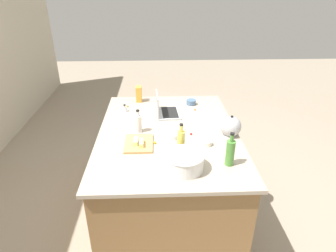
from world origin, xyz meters
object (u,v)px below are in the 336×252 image
laptop (165,110)px  mixing_bowl_large (184,161)px  ramekin_wide (173,136)px  ramekin_medium (191,102)px  kettle (231,127)px  butter_stick_left (141,143)px  kitchen_timer (125,108)px  cutting_board (139,143)px  candy_bag (139,94)px  bottle_vinegar (138,123)px  bottle_oil (181,142)px  butter_stick_right (136,141)px  ramekin_small (208,143)px  bottle_olive (230,152)px

laptop → mixing_bowl_large: 0.95m
ramekin_wide → ramekin_medium: bearing=-17.7°
kettle → butter_stick_left: (-0.18, 0.77, -0.04)m
butter_stick_left → ramekin_wide: 0.30m
laptop → kitchen_timer: (0.08, 0.41, -0.01)m
cutting_board → ramekin_medium: (0.83, -0.53, 0.02)m
kettle → cutting_board: size_ratio=0.72×
ramekin_medium → mixing_bowl_large: bearing=171.3°
kitchen_timer → candy_bag: bearing=-25.7°
cutting_board → bottle_vinegar: bearing=3.2°
kitchen_timer → cutting_board: bearing=-165.3°
bottle_vinegar → cutting_board: bearing=-176.8°
laptop → bottle_oil: size_ratio=1.25×
butter_stick_right → ramekin_small: (-0.03, -0.59, -0.02)m
kettle → kitchen_timer: size_ratio=2.77×
butter_stick_left → ramekin_small: size_ratio=1.50×
bottle_oil → ramekin_wide: size_ratio=3.18×
bottle_oil → cutting_board: size_ratio=0.87×
kettle → candy_bag: (0.81, 0.84, 0.01)m
cutting_board → mixing_bowl_large: bearing=-136.1°
butter_stick_left → mixing_bowl_large: bearing=-134.8°
butter_stick_left → candy_bag: bearing=3.8°
bottle_olive → cutting_board: bearing=65.2°
bottle_olive → bottle_vinegar: bearing=52.2°
cutting_board → ramekin_small: ramekin_small is taller
butter_stick_left → ramekin_wide: bearing=-63.9°
kettle → kitchen_timer: bearing=61.2°
bottle_oil → kitchen_timer: 0.97m
bottle_oil → butter_stick_right: size_ratio=2.34×
butter_stick_left → cutting_board: bearing=30.5°
bottle_vinegar → ramekin_small: bottle_vinegar is taller
laptop → bottle_olive: 1.01m
cutting_board → ramekin_small: 0.57m
bottle_vinegar → kitchen_timer: bottle_vinegar is taller
bottle_olive → candy_bag: 1.45m
bottle_olive → cutting_board: size_ratio=0.89×
cutting_board → ramekin_medium: 0.98m
mixing_bowl_large → ramekin_small: mixing_bowl_large is taller
butter_stick_right → ramekin_wide: (0.10, -0.31, -0.02)m
bottle_oil → bottle_vinegar: 0.51m
ramekin_medium → butter_stick_right: bearing=146.7°
laptop → ramekin_wide: bearing=-173.5°
cutting_board → candy_bag: 0.95m
ramekin_wide → kitchen_timer: kitchen_timer is taller
laptop → ramekin_small: (-0.62, -0.33, -0.03)m
butter_stick_left → butter_stick_right: (0.03, 0.05, 0.00)m
cutting_board → ramekin_small: bearing=-93.2°
mixing_bowl_large → ramekin_wide: size_ratio=3.54×
cutting_board → ramekin_wide: ramekin_wide is taller
mixing_bowl_large → ramekin_wide: bearing=6.7°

